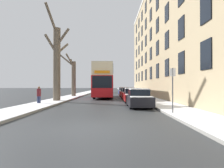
{
  "coord_description": "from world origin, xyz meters",
  "views": [
    {
      "loc": [
        0.83,
        -8.0,
        1.67
      ],
      "look_at": [
        0.82,
        15.28,
        1.91
      ],
      "focal_mm": 32.0,
      "sensor_mm": 36.0,
      "label": 1
    }
  ],
  "objects_px": {
    "double_decker_bus": "(104,80)",
    "bare_tree_left_1": "(73,77)",
    "bare_tree_left_0": "(57,61)",
    "street_sign_post": "(173,88)",
    "parked_car_4": "(123,91)",
    "parked_car_2": "(128,93)",
    "parked_car_1": "(132,96)",
    "parked_car_3": "(125,92)",
    "parked_car_0": "(139,99)",
    "pedestrian_left_sidewalk": "(39,95)",
    "oncoming_van": "(102,87)"
  },
  "relations": [
    {
      "from": "parked_car_3",
      "to": "pedestrian_left_sidewalk",
      "type": "relative_size",
      "value": 2.71
    },
    {
      "from": "bare_tree_left_1",
      "to": "parked_car_3",
      "type": "relative_size",
      "value": 1.54
    },
    {
      "from": "parked_car_0",
      "to": "street_sign_post",
      "type": "relative_size",
      "value": 1.49
    },
    {
      "from": "parked_car_4",
      "to": "parked_car_3",
      "type": "bearing_deg",
      "value": -90.0
    },
    {
      "from": "oncoming_van",
      "to": "parked_car_2",
      "type": "bearing_deg",
      "value": -78.62
    },
    {
      "from": "bare_tree_left_1",
      "to": "parked_car_4",
      "type": "height_order",
      "value": "bare_tree_left_1"
    },
    {
      "from": "parked_car_0",
      "to": "parked_car_1",
      "type": "bearing_deg",
      "value": 90.0
    },
    {
      "from": "oncoming_van",
      "to": "pedestrian_left_sidewalk",
      "type": "height_order",
      "value": "oncoming_van"
    },
    {
      "from": "parked_car_4",
      "to": "bare_tree_left_1",
      "type": "bearing_deg",
      "value": -137.57
    },
    {
      "from": "bare_tree_left_0",
      "to": "pedestrian_left_sidewalk",
      "type": "xyz_separation_m",
      "value": [
        -0.68,
        -3.25,
        -3.42
      ]
    },
    {
      "from": "parked_car_0",
      "to": "pedestrian_left_sidewalk",
      "type": "height_order",
      "value": "pedestrian_left_sidewalk"
    },
    {
      "from": "parked_car_1",
      "to": "oncoming_van",
      "type": "xyz_separation_m",
      "value": [
        -4.68,
        29.06,
        0.65
      ]
    },
    {
      "from": "pedestrian_left_sidewalk",
      "to": "bare_tree_left_0",
      "type": "bearing_deg",
      "value": -96.69
    },
    {
      "from": "double_decker_bus",
      "to": "parked_car_2",
      "type": "bearing_deg",
      "value": -34.31
    },
    {
      "from": "bare_tree_left_1",
      "to": "parked_car_2",
      "type": "xyz_separation_m",
      "value": [
        8.12,
        -4.22,
        -2.44
      ]
    },
    {
      "from": "double_decker_bus",
      "to": "bare_tree_left_1",
      "type": "bearing_deg",
      "value": 157.69
    },
    {
      "from": "parked_car_3",
      "to": "street_sign_post",
      "type": "bearing_deg",
      "value": -86.36
    },
    {
      "from": "parked_car_2",
      "to": "parked_car_4",
      "type": "bearing_deg",
      "value": 90.0
    },
    {
      "from": "double_decker_bus",
      "to": "parked_car_2",
      "type": "relative_size",
      "value": 2.64
    },
    {
      "from": "bare_tree_left_1",
      "to": "street_sign_post",
      "type": "distance_m",
      "value": 21.6
    },
    {
      "from": "parked_car_1",
      "to": "street_sign_post",
      "type": "relative_size",
      "value": 1.55
    },
    {
      "from": "parked_car_2",
      "to": "pedestrian_left_sidewalk",
      "type": "relative_size",
      "value": 2.49
    },
    {
      "from": "bare_tree_left_1",
      "to": "parked_car_1",
      "type": "bearing_deg",
      "value": -51.01
    },
    {
      "from": "bare_tree_left_1",
      "to": "pedestrian_left_sidewalk",
      "type": "distance_m",
      "value": 13.14
    },
    {
      "from": "bare_tree_left_1",
      "to": "pedestrian_left_sidewalk",
      "type": "relative_size",
      "value": 4.19
    },
    {
      "from": "bare_tree_left_1",
      "to": "oncoming_van",
      "type": "bearing_deg",
      "value": 79.74
    },
    {
      "from": "bare_tree_left_0",
      "to": "parked_car_4",
      "type": "height_order",
      "value": "bare_tree_left_0"
    },
    {
      "from": "parked_car_1",
      "to": "parked_car_3",
      "type": "relative_size",
      "value": 0.94
    },
    {
      "from": "street_sign_post",
      "to": "bare_tree_left_0",
      "type": "bearing_deg",
      "value": 133.77
    },
    {
      "from": "parked_car_3",
      "to": "parked_car_1",
      "type": "bearing_deg",
      "value": -90.0
    },
    {
      "from": "bare_tree_left_0",
      "to": "street_sign_post",
      "type": "relative_size",
      "value": 3.61
    },
    {
      "from": "bare_tree_left_0",
      "to": "bare_tree_left_1",
      "type": "xyz_separation_m",
      "value": [
        -0.2,
        9.69,
        -1.18
      ]
    },
    {
      "from": "bare_tree_left_0",
      "to": "street_sign_post",
      "type": "distance_m",
      "value": 13.66
    },
    {
      "from": "bare_tree_left_1",
      "to": "parked_car_1",
      "type": "height_order",
      "value": "bare_tree_left_1"
    },
    {
      "from": "parked_car_2",
      "to": "pedestrian_left_sidewalk",
      "type": "xyz_separation_m",
      "value": [
        -8.61,
        -8.72,
        0.21
      ]
    },
    {
      "from": "bare_tree_left_0",
      "to": "parked_car_1",
      "type": "height_order",
      "value": "bare_tree_left_0"
    },
    {
      "from": "bare_tree_left_0",
      "to": "street_sign_post",
      "type": "xyz_separation_m",
      "value": [
        9.26,
        -9.66,
        -2.77
      ]
    },
    {
      "from": "oncoming_van",
      "to": "street_sign_post",
      "type": "xyz_separation_m",
      "value": [
        6.01,
        -38.38,
        0.21
      ]
    },
    {
      "from": "bare_tree_left_1",
      "to": "parked_car_0",
      "type": "xyz_separation_m",
      "value": [
        8.12,
        -14.98,
        -2.46
      ]
    },
    {
      "from": "bare_tree_left_0",
      "to": "parked_car_3",
      "type": "bearing_deg",
      "value": 54.83
    },
    {
      "from": "double_decker_bus",
      "to": "parked_car_3",
      "type": "height_order",
      "value": "double_decker_bus"
    },
    {
      "from": "double_decker_bus",
      "to": "bare_tree_left_0",
      "type": "bearing_deg",
      "value": -121.14
    },
    {
      "from": "double_decker_bus",
      "to": "parked_car_3",
      "type": "relative_size",
      "value": 2.42
    },
    {
      "from": "parked_car_1",
      "to": "street_sign_post",
      "type": "distance_m",
      "value": 9.45
    },
    {
      "from": "parked_car_2",
      "to": "parked_car_4",
      "type": "height_order",
      "value": "parked_car_2"
    },
    {
      "from": "parked_car_0",
      "to": "pedestrian_left_sidewalk",
      "type": "relative_size",
      "value": 2.46
    },
    {
      "from": "oncoming_van",
      "to": "pedestrian_left_sidewalk",
      "type": "xyz_separation_m",
      "value": [
        -3.93,
        -31.97,
        -0.43
      ]
    },
    {
      "from": "bare_tree_left_1",
      "to": "parked_car_4",
      "type": "distance_m",
      "value": 11.28
    },
    {
      "from": "bare_tree_left_1",
      "to": "parked_car_3",
      "type": "height_order",
      "value": "bare_tree_left_1"
    },
    {
      "from": "parked_car_1",
      "to": "parked_car_3",
      "type": "distance_m",
      "value": 11.6
    }
  ]
}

